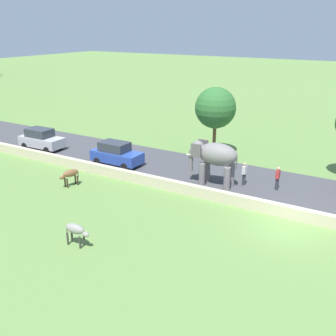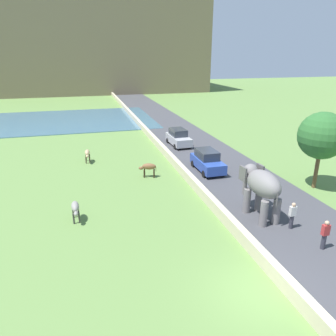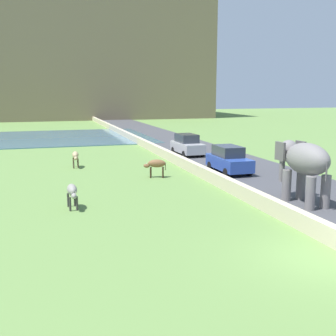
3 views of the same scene
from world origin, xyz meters
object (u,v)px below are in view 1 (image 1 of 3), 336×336
(cow_grey, at_px, (76,230))
(car_blue, at_px, (116,154))
(person_trailing, at_px, (278,178))
(car_silver, at_px, (41,139))
(elephant, at_px, (214,157))
(cow_brown, at_px, (70,174))
(person_beside_elephant, at_px, (244,173))

(cow_grey, bearing_deg, car_blue, 28.62)
(person_trailing, bearing_deg, car_silver, 93.75)
(car_blue, bearing_deg, elephant, -90.09)
(car_blue, height_order, cow_grey, car_blue)
(person_trailing, height_order, car_blue, car_blue)
(car_silver, relative_size, cow_brown, 2.85)
(person_beside_elephant, bearing_deg, elephant, 119.83)
(elephant, bearing_deg, car_blue, 89.91)
(car_silver, relative_size, cow_grey, 2.90)
(person_beside_elephant, xyz_separation_m, cow_grey, (-11.58, 4.17, -0.04))
(elephant, bearing_deg, person_trailing, -71.20)
(cow_grey, bearing_deg, cow_brown, 45.91)
(elephant, xyz_separation_m, person_trailing, (1.33, -3.92, -1.16))
(elephant, bearing_deg, cow_brown, 121.51)
(person_beside_elephant, distance_m, cow_grey, 12.31)
(elephant, distance_m, person_beside_elephant, 2.35)
(elephant, height_order, cow_grey, elephant)
(elephant, distance_m, cow_grey, 10.90)
(person_trailing, bearing_deg, cow_brown, 117.67)
(cow_grey, bearing_deg, person_trailing, -27.98)
(cow_brown, bearing_deg, elephant, -58.49)
(cow_brown, bearing_deg, cow_grey, -134.09)
(elephant, distance_m, person_trailing, 4.30)
(elephant, relative_size, car_silver, 0.86)
(car_silver, xyz_separation_m, cow_brown, (-5.00, -8.16, -0.06))
(person_trailing, xyz_separation_m, car_blue, (-1.32, 12.09, 0.03))
(elephant, distance_m, car_silver, 16.35)
(car_silver, bearing_deg, cow_grey, -127.24)
(person_trailing, distance_m, car_silver, 20.27)
(person_beside_elephant, bearing_deg, cow_grey, 160.17)
(person_trailing, xyz_separation_m, cow_brown, (-6.33, 12.07, -0.04))
(person_beside_elephant, distance_m, person_trailing, 2.17)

